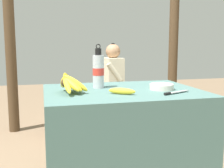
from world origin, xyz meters
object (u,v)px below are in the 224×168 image
knife (173,93)px  banana_bunch_green (74,94)px  water_bottle (98,71)px  loose_banana_front (122,91)px  serving_bowl (162,86)px  seated_vendor (109,81)px  banana_bunch_ripe (70,83)px  support_post_far (174,34)px  support_post_near (10,32)px  wooden_bench (103,103)px

knife → banana_bunch_green: size_ratio=0.80×
water_bottle → loose_banana_front: 0.34m
serving_bowl → seated_vendor: (-0.05, 1.49, -0.16)m
banana_bunch_ripe → support_post_far: bearing=47.3°
banana_bunch_ripe → seated_vendor: size_ratio=0.30×
knife → support_post_near: 2.43m
water_bottle → knife: 0.60m
knife → support_post_near: support_post_near is taller
knife → support_post_far: size_ratio=0.09×
banana_bunch_ripe → wooden_bench: size_ratio=0.24×
serving_bowl → knife: bearing=-89.8°
banana_bunch_ripe → loose_banana_front: (0.34, -0.14, -0.05)m
water_bottle → knife: (0.45, -0.38, -0.13)m
loose_banana_front → banana_bunch_green: bearing=95.0°
banana_bunch_green → support_post_far: 1.69m
water_bottle → knife: bearing=-40.6°
seated_vendor → banana_bunch_green: 0.47m
seated_vendor → wooden_bench: bearing=-24.9°
support_post_far → knife: bearing=-116.0°
seated_vendor → support_post_near: 1.39m
serving_bowl → water_bottle: water_bottle is taller
knife → support_post_near: bearing=97.0°
banana_bunch_ripe → support_post_far: 2.50m
water_bottle → banana_bunch_green: 1.40m
serving_bowl → wooden_bench: (-0.13, 1.52, -0.45)m
knife → loose_banana_front: bearing=142.9°
knife → seated_vendor: (-0.05, 1.68, -0.14)m
banana_bunch_green → serving_bowl: bearing=-72.2°
loose_banana_front → knife: 0.35m
support_post_near → knife: bearing=-58.3°
support_post_far → wooden_bench: bearing=-164.6°
loose_banana_front → support_post_near: 2.20m
support_post_near → wooden_bench: bearing=-15.4°
seated_vendor → banana_bunch_green: seated_vendor is taller
support_post_near → seated_vendor: bearing=-15.9°
support_post_far → loose_banana_front: bearing=-124.4°
seated_vendor → loose_banana_front: bearing=77.0°
loose_banana_front → wooden_bench: (0.21, 1.64, -0.44)m
wooden_bench → support_post_far: support_post_far is taller
water_bottle → support_post_far: support_post_far is taller
knife → banana_bunch_ripe: bearing=138.0°
water_bottle → knife: size_ratio=1.45×
banana_bunch_green → support_post_near: support_post_near is taller
wooden_bench → banana_bunch_green: size_ratio=4.89×
water_bottle → wooden_bench: bearing=76.6°
support_post_far → banana_bunch_green: bearing=-168.5°
seated_vendor → support_post_near: size_ratio=0.45×
knife → support_post_near: size_ratio=0.09×
knife → wooden_bench: size_ratio=0.16×
serving_bowl → support_post_far: size_ratio=0.07×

